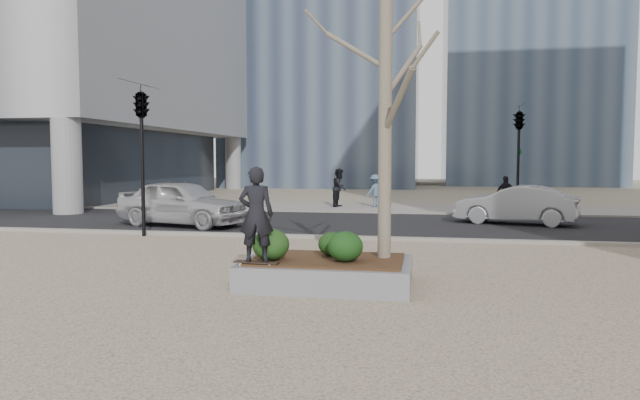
% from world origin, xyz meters
% --- Properties ---
extents(ground, '(120.00, 120.00, 0.00)m').
position_xyz_m(ground, '(0.00, 0.00, 0.00)').
color(ground, tan).
rests_on(ground, ground).
extents(street, '(60.00, 8.00, 0.02)m').
position_xyz_m(street, '(0.00, 10.00, 0.01)').
color(street, black).
rests_on(street, ground).
extents(far_sidewalk, '(60.00, 6.00, 0.02)m').
position_xyz_m(far_sidewalk, '(0.00, 17.00, 0.01)').
color(far_sidewalk, gray).
rests_on(far_sidewalk, ground).
extents(planter, '(3.00, 2.00, 0.45)m').
position_xyz_m(planter, '(1.00, 0.00, 0.23)').
color(planter, gray).
rests_on(planter, ground).
extents(planter_mulch, '(2.70, 1.70, 0.04)m').
position_xyz_m(planter_mulch, '(1.00, 0.00, 0.47)').
color(planter_mulch, '#382314').
rests_on(planter_mulch, planter).
extents(sycamore_tree, '(2.80, 2.80, 6.60)m').
position_xyz_m(sycamore_tree, '(2.00, 0.30, 3.79)').
color(sycamore_tree, gray).
rests_on(sycamore_tree, planter_mulch).
extents(shrub_left, '(0.66, 0.66, 0.56)m').
position_xyz_m(shrub_left, '(0.05, -0.38, 0.77)').
color(shrub_left, '#133C16').
rests_on(shrub_left, planter_mulch).
extents(shrub_middle, '(0.52, 0.52, 0.44)m').
position_xyz_m(shrub_middle, '(1.04, 0.28, 0.71)').
color(shrub_middle, '#133511').
rests_on(shrub_middle, planter_mulch).
extents(shrub_right, '(0.62, 0.62, 0.53)m').
position_xyz_m(shrub_right, '(1.37, -0.27, 0.75)').
color(shrub_right, '#143D13').
rests_on(shrub_right, planter_mulch).
extents(skateboard, '(0.79, 0.25, 0.08)m').
position_xyz_m(skateboard, '(-0.10, -0.74, 0.49)').
color(skateboard, black).
rests_on(skateboard, planter).
extents(skateboarder, '(0.64, 0.47, 1.63)m').
position_xyz_m(skateboarder, '(-0.10, -0.74, 1.34)').
color(skateboarder, black).
rests_on(skateboarder, skateboard).
extents(police_car, '(4.94, 2.96, 1.58)m').
position_xyz_m(police_car, '(-5.42, 8.16, 0.81)').
color(police_car, '#BABABE').
rests_on(police_car, street).
extents(car_silver, '(4.36, 2.51, 1.36)m').
position_xyz_m(car_silver, '(5.86, 10.79, 0.70)').
color(car_silver, gray).
rests_on(car_silver, street).
extents(pedestrian_a, '(0.84, 1.00, 1.83)m').
position_xyz_m(pedestrian_a, '(-1.30, 16.99, 0.94)').
color(pedestrian_a, black).
rests_on(pedestrian_a, far_sidewalk).
extents(pedestrian_b, '(1.10, 1.13, 1.55)m').
position_xyz_m(pedestrian_b, '(0.38, 17.07, 0.80)').
color(pedestrian_b, '#476680').
rests_on(pedestrian_b, far_sidewalk).
extents(pedestrian_c, '(0.97, 0.60, 1.55)m').
position_xyz_m(pedestrian_c, '(6.19, 15.78, 0.80)').
color(pedestrian_c, black).
rests_on(pedestrian_c, far_sidewalk).
extents(traffic_light_near, '(0.60, 2.48, 4.50)m').
position_xyz_m(traffic_light_near, '(-5.50, 5.60, 2.25)').
color(traffic_light_near, black).
rests_on(traffic_light_near, ground).
extents(traffic_light_far, '(0.60, 2.48, 4.50)m').
position_xyz_m(traffic_light_far, '(6.50, 14.60, 2.25)').
color(traffic_light_far, black).
rests_on(traffic_light_far, ground).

